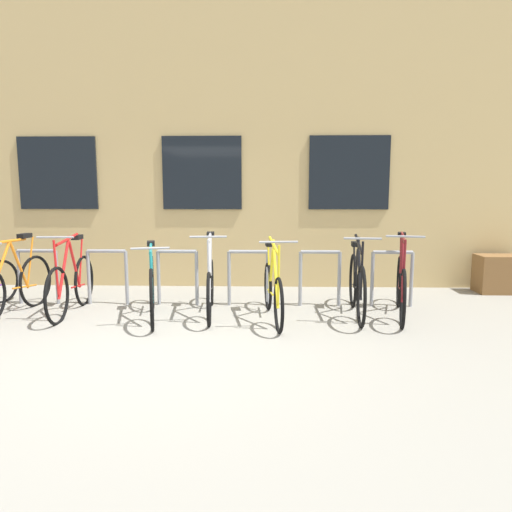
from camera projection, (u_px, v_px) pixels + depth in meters
The scene contains 11 objects.
ground_plane at pixel (159, 350), 4.70m from camera, with size 42.00×42.00×0.00m, color gray.
storefront_building at pixel (223, 132), 10.90m from camera, with size 28.00×7.00×5.95m.
bike_rack at pixel (178, 271), 6.52m from camera, with size 6.59×0.05×0.79m.
bicycle_red at pixel (71, 284), 6.08m from camera, with size 0.44×1.68×1.08m.
bicycle_maroon at pixel (401, 285), 5.96m from camera, with size 0.55×1.76×1.11m.
bicycle_silver at pixel (210, 285), 6.05m from camera, with size 0.44×1.71×1.09m.
bicycle_yellow at pixel (273, 290), 5.81m from camera, with size 0.44×1.72×1.06m.
bicycle_black at pixel (357, 285), 5.98m from camera, with size 0.44×1.75×1.08m.
bicycle_teal at pixel (152, 287), 5.88m from camera, with size 0.57×1.76×0.98m.
bicycle_orange at pixel (13, 285), 6.00m from camera, with size 0.44×1.73×1.05m.
planter_box at pixel (499, 274), 7.33m from camera, with size 0.70×0.44×0.60m, color brown.
Camera 1 is at (1.13, -4.49, 1.59)m, focal length 32.49 mm.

